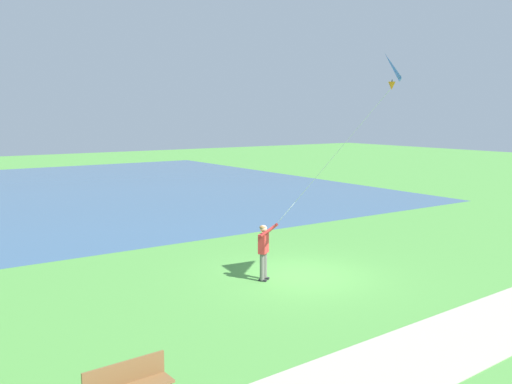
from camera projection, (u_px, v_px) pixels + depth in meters
The scene contains 6 objects.
ground_plane at pixel (301, 276), 17.57m from camera, with size 120.00×120.00×0.00m, color #4C8E3D.
lake_water at pixel (9, 195), 35.05m from camera, with size 36.00×44.00×0.01m, color #385B7F.
walkway_path at pixel (409, 360), 11.53m from camera, with size 2.40×32.00×0.02m, color #ADA393.
person_kite_flyer at pixel (264, 247), 16.95m from camera, with size 0.62×0.55×1.83m.
flying_kite at pixel (384, 72), 15.02m from camera, with size 3.25×2.49×4.93m.
park_bench_near_walkway at pixel (128, 384), 9.45m from camera, with size 0.52×1.52×0.88m.
Camera 1 is at (-13.21, 10.84, 5.06)m, focal length 38.96 mm.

